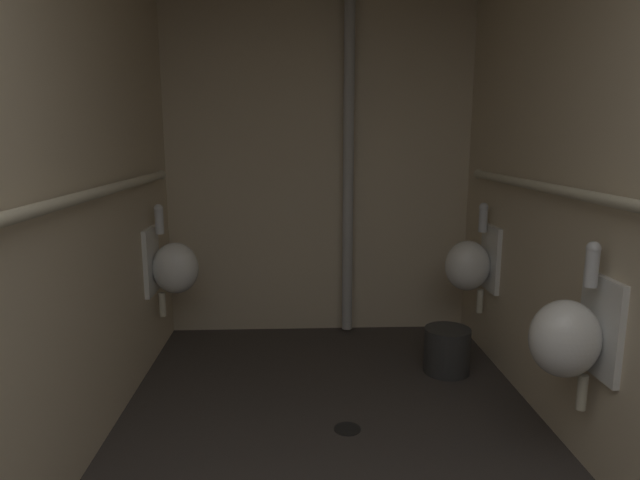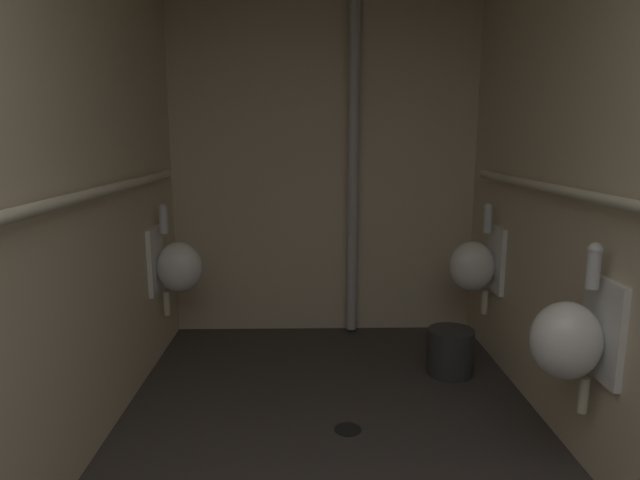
{
  "view_description": "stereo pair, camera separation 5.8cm",
  "coord_description": "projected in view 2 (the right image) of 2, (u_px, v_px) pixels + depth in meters",
  "views": [
    {
      "loc": [
        -0.17,
        -0.21,
        1.5
      ],
      "look_at": [
        -0.06,
        2.31,
        1.01
      ],
      "focal_mm": 30.47,
      "sensor_mm": 36.0,
      "label": 1
    },
    {
      "loc": [
        -0.12,
        -0.21,
        1.5
      ],
      "look_at": [
        -0.06,
        2.31,
        1.01
      ],
      "focal_mm": 30.47,
      "sensor_mm": 36.0,
      "label": 2
    }
  ],
  "objects": [
    {
      "name": "standpipe_back_wall",
      "position": [
        353.0,
        168.0,
        4.0
      ],
      "size": [
        0.08,
        0.08,
        2.48
      ],
      "primitive_type": "cylinder",
      "color": "#B2B2B2",
      "rests_on": "ground"
    },
    {
      "name": "wall_back",
      "position": [
        324.0,
        167.0,
        4.1
      ],
      "size": [
        2.41,
        0.06,
        2.53
      ],
      "primitive_type": "cube",
      "color": "beige",
      "rests_on": "ground"
    },
    {
      "name": "supply_pipe_right",
      "position": [
        606.0,
        200.0,
        2.18
      ],
      "size": [
        0.06,
        3.17,
        0.06
      ],
      "color": "beige"
    },
    {
      "name": "urinal_right_mid",
      "position": [
        571.0,
        338.0,
        2.3
      ],
      "size": [
        0.32,
        0.3,
        0.76
      ],
      "color": "white"
    },
    {
      "name": "wall_right",
      "position": [
        628.0,
        195.0,
        2.19
      ],
      "size": [
        0.06,
        4.01,
        2.53
      ],
      "primitive_type": "cube",
      "color": "beige",
      "rests_on": "ground"
    },
    {
      "name": "wall_left",
      "position": [
        41.0,
        196.0,
        2.14
      ],
      "size": [
        0.06,
        4.01,
        2.53
      ],
      "primitive_type": "cube",
      "color": "beige",
      "rests_on": "ground"
    },
    {
      "name": "floor_drain",
      "position": [
        348.0,
        429.0,
        2.82
      ],
      "size": [
        0.14,
        0.14,
        0.01
      ],
      "primitive_type": "cylinder",
      "color": "black",
      "rests_on": "ground"
    },
    {
      "name": "supply_pipe_left",
      "position": [
        65.0,
        201.0,
        2.15
      ],
      "size": [
        0.06,
        3.17,
        0.06
      ],
      "color": "beige"
    },
    {
      "name": "waste_bin",
      "position": [
        450.0,
        352.0,
        3.47
      ],
      "size": [
        0.29,
        0.29,
        0.29
      ],
      "primitive_type": "cylinder",
      "color": "#2D2D2D",
      "rests_on": "ground"
    },
    {
      "name": "urinal_left_mid",
      "position": [
        176.0,
        266.0,
        3.6
      ],
      "size": [
        0.32,
        0.3,
        0.76
      ],
      "color": "white"
    },
    {
      "name": "urinal_right_far",
      "position": [
        475.0,
        265.0,
        3.62
      ],
      "size": [
        0.32,
        0.3,
        0.76
      ],
      "color": "white"
    }
  ]
}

